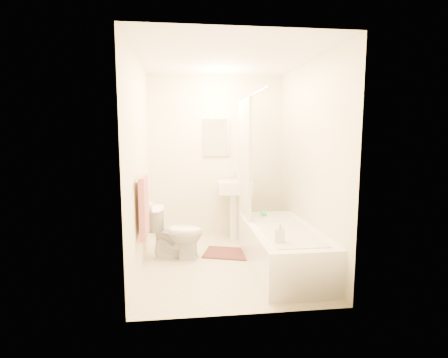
{
  "coord_description": "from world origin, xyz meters",
  "views": [
    {
      "loc": [
        -0.51,
        -4.02,
        1.57
      ],
      "look_at": [
        0.0,
        0.25,
        1.0
      ],
      "focal_mm": 28.0,
      "sensor_mm": 36.0,
      "label": 1
    }
  ],
  "objects": [
    {
      "name": "bath_mat",
      "position": [
        0.06,
        0.34,
        0.01
      ],
      "size": [
        0.7,
        0.6,
        0.02
      ],
      "primitive_type": "cube",
      "rotation": [
        0.0,
        0.0,
        -0.3
      ],
      "color": "#4A2A1E",
      "rests_on": "floor"
    },
    {
      "name": "sink",
      "position": [
        0.25,
        0.95,
        0.48
      ],
      "size": [
        0.51,
        0.42,
        0.95
      ],
      "primitive_type": null,
      "rotation": [
        0.0,
        0.0,
        -0.07
      ],
      "color": "white",
      "rests_on": "floor"
    },
    {
      "name": "shower_curtain",
      "position": [
        0.3,
        0.5,
        1.22
      ],
      "size": [
        0.04,
        0.8,
        1.55
      ],
      "primitive_type": "cube",
      "color": "silver",
      "rests_on": "curtain_rod"
    },
    {
      "name": "mirror",
      "position": [
        0.0,
        1.18,
        1.5
      ],
      "size": [
        0.4,
        0.03,
        0.55
      ],
      "primitive_type": "cube",
      "color": "white",
      "rests_on": "wall_back"
    },
    {
      "name": "ceiling",
      "position": [
        0.0,
        0.0,
        2.4
      ],
      "size": [
        2.4,
        2.4,
        0.0
      ],
      "primitive_type": "plane",
      "color": "white",
      "rests_on": "ground"
    },
    {
      "name": "floor",
      "position": [
        0.0,
        0.0,
        0.0
      ],
      "size": [
        2.4,
        2.4,
        0.0
      ],
      "primitive_type": "plane",
      "color": "beige",
      "rests_on": "ground"
    },
    {
      "name": "towel",
      "position": [
        -0.93,
        -0.25,
        0.78
      ],
      "size": [
        0.06,
        0.45,
        0.66
      ],
      "primitive_type": "cube",
      "color": "#CC7266",
      "rests_on": "towel_bar"
    },
    {
      "name": "wall_left",
      "position": [
        -1.0,
        0.0,
        1.2
      ],
      "size": [
        0.02,
        2.4,
        2.4
      ],
      "primitive_type": "cube",
      "color": "beige",
      "rests_on": "ground"
    },
    {
      "name": "toilet",
      "position": [
        -0.6,
        0.27,
        0.32
      ],
      "size": [
        0.71,
        0.46,
        0.65
      ],
      "primitive_type": "imported",
      "rotation": [
        0.0,
        0.0,
        1.43
      ],
      "color": "white",
      "rests_on": "floor"
    },
    {
      "name": "scrub_brush",
      "position": [
        0.56,
        0.44,
        0.5
      ],
      "size": [
        0.09,
        0.22,
        0.04
      ],
      "primitive_type": "cube",
      "rotation": [
        0.0,
        0.0,
        -0.13
      ],
      "color": "#32BE6B",
      "rests_on": "bathtub"
    },
    {
      "name": "wall_right",
      "position": [
        1.0,
        0.0,
        1.2
      ],
      "size": [
        0.02,
        2.4,
        2.4
      ],
      "primitive_type": "cube",
      "color": "beige",
      "rests_on": "ground"
    },
    {
      "name": "towel_bar",
      "position": [
        -0.96,
        -0.25,
        1.1
      ],
      "size": [
        0.02,
        0.6,
        0.02
      ],
      "primitive_type": "cylinder",
      "rotation": [
        1.57,
        0.0,
        0.0
      ],
      "color": "silver",
      "rests_on": "wall_left"
    },
    {
      "name": "wall_back",
      "position": [
        0.0,
        1.2,
        1.2
      ],
      "size": [
        2.0,
        0.02,
        2.4
      ],
      "primitive_type": "cube",
      "color": "beige",
      "rests_on": "ground"
    },
    {
      "name": "curtain_rod",
      "position": [
        0.3,
        0.1,
        2.0
      ],
      "size": [
        0.03,
        1.7,
        0.03
      ],
      "primitive_type": "cylinder",
      "rotation": [
        1.57,
        0.0,
        0.0
      ],
      "color": "silver",
      "rests_on": "wall_back"
    },
    {
      "name": "bathtub",
      "position": [
        0.63,
        -0.2,
        0.24
      ],
      "size": [
        0.74,
        1.69,
        0.48
      ],
      "primitive_type": null,
      "color": "white",
      "rests_on": "floor"
    },
    {
      "name": "toilet_paper",
      "position": [
        -0.93,
        0.12,
        0.7
      ],
      "size": [
        0.11,
        0.12,
        0.12
      ],
      "primitive_type": "cylinder",
      "rotation": [
        0.0,
        1.57,
        0.0
      ],
      "color": "white",
      "rests_on": "wall_left"
    },
    {
      "name": "soap_bottle",
      "position": [
        0.45,
        -0.72,
        0.58
      ],
      "size": [
        0.12,
        0.12,
        0.21
      ],
      "primitive_type": "imported",
      "rotation": [
        0.0,
        0.0,
        -0.36
      ],
      "color": "white",
      "rests_on": "bathtub"
    }
  ]
}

